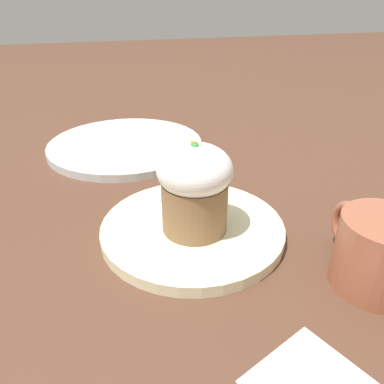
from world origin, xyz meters
TOP-DOWN VIEW (x-y plane):
  - ground_plane at (0.00, 0.00)m, footprint 4.00×4.00m
  - dessert_plate at (0.00, 0.00)m, footprint 0.23×0.23m
  - carrot_cake at (-0.01, 0.00)m, footprint 0.09×0.09m
  - spoon at (0.00, -0.01)m, footprint 0.13×0.08m
  - coffee_cup at (-0.14, -0.16)m, footprint 0.12×0.09m
  - side_plate at (0.31, 0.05)m, footprint 0.29×0.29m

SIDE VIEW (x-z plane):
  - ground_plane at x=0.00m, z-range 0.00..0.00m
  - side_plate at x=0.31m, z-range 0.00..0.01m
  - dessert_plate at x=0.00m, z-range 0.00..0.01m
  - spoon at x=0.00m, z-range 0.01..0.02m
  - coffee_cup at x=-0.14m, z-range 0.00..0.08m
  - carrot_cake at x=-0.01m, z-range 0.02..0.13m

